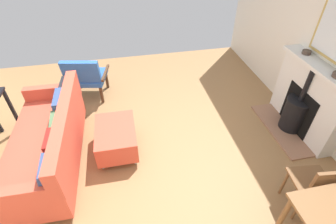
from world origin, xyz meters
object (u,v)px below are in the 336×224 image
fireplace (305,103)px  armchair_accent (86,76)px  ottoman (116,137)px  dining_chair_near_fireplace (318,185)px  sofa (50,142)px  mantel_bowl_near (307,52)px

fireplace → armchair_accent: fireplace is taller
fireplace → ottoman: fireplace is taller
ottoman → dining_chair_near_fireplace: 2.44m
fireplace → sofa: (3.58, -0.05, -0.11)m
ottoman → mantel_bowl_near: bearing=-174.4°
ottoman → armchair_accent: armchair_accent is taller
armchair_accent → dining_chair_near_fireplace: (-2.44, 2.74, 0.03)m
fireplace → ottoman: (2.75, -0.09, -0.24)m
mantel_bowl_near → ottoman: (2.78, 0.27, -0.87)m
fireplace → sofa: fireplace is taller
mantel_bowl_near → armchair_accent: bearing=-19.0°
armchair_accent → dining_chair_near_fireplace: 3.67m
sofa → ottoman: 0.84m
sofa → armchair_accent: size_ratio=2.28×
dining_chair_near_fireplace → armchair_accent: bearing=-48.3°
ottoman → dining_chair_near_fireplace: bearing=146.0°
sofa → ottoman: size_ratio=2.56×
mantel_bowl_near → dining_chair_near_fireplace: (0.77, 1.63, -0.62)m
dining_chair_near_fireplace → mantel_bowl_near: bearing=-115.2°
mantel_bowl_near → armchair_accent: (3.21, -1.11, -0.65)m
fireplace → armchair_accent: size_ratio=1.64×
mantel_bowl_near → ottoman: bearing=5.6°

